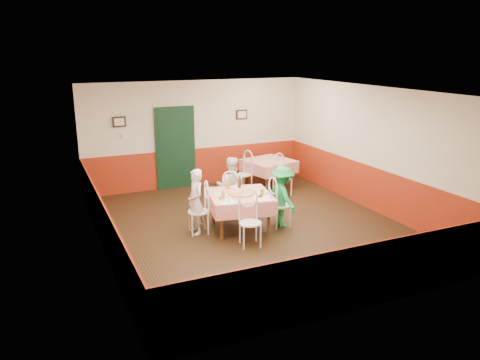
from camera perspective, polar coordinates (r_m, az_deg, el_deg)
name	(u,v)px	position (r m, az deg, el deg)	size (l,w,h in m)	color
floor	(253,227)	(9.77, 1.56, -5.78)	(7.00, 7.00, 0.00)	black
ceiling	(254,91)	(9.12, 1.69, 10.82)	(7.00, 7.00, 0.00)	white
back_wall	(196,134)	(12.53, -5.35, 5.63)	(6.00, 0.10, 2.80)	beige
front_wall	(366,217)	(6.50, 15.12, -4.40)	(6.00, 0.10, 2.80)	beige
left_wall	(98,178)	(8.53, -16.87, 0.23)	(0.10, 7.00, 2.80)	beige
right_wall	(373,149)	(10.96, 15.95, 3.64)	(0.10, 7.00, 2.80)	beige
wainscot_back	(197,167)	(12.70, -5.22, 1.62)	(6.00, 0.03, 1.00)	maroon
wainscot_front	(361,278)	(6.87, 14.50, -11.44)	(6.00, 0.03, 1.00)	maroon
wainscot_left	(103,226)	(8.80, -16.31, -5.42)	(0.03, 7.00, 1.00)	maroon
wainscot_right	(370,188)	(11.16, 15.54, -0.89)	(0.03, 7.00, 1.00)	maroon
door	(176,149)	(12.37, -7.87, 3.77)	(0.96, 0.06, 2.10)	black
picture_left	(119,122)	(11.93, -14.51, 6.88)	(0.32, 0.03, 0.26)	black
picture_right	(242,114)	(12.88, 0.21, 8.00)	(0.32, 0.03, 0.26)	black
thermostat	(124,136)	(12.00, -13.93, 5.28)	(0.10, 0.03, 0.10)	white
main_table	(240,212)	(9.54, 0.00, -3.91)	(1.22, 1.22, 0.77)	red
second_table	(269,174)	(12.40, 3.52, 0.71)	(1.12, 1.12, 0.77)	red
chair_left	(198,212)	(9.37, -5.08, -3.85)	(0.42, 0.42, 0.90)	white
chair_right	(280,205)	(9.73, 4.89, -3.10)	(0.42, 0.42, 0.90)	white
chair_far	(231,196)	(10.30, -1.06, -1.97)	(0.42, 0.42, 0.90)	white
chair_near	(250,223)	(8.74, 1.26, -5.26)	(0.42, 0.42, 0.90)	white
chair_second_a	(243,174)	(12.06, 0.36, 0.68)	(0.42, 0.42, 0.90)	white
chair_second_b	(283,178)	(11.74, 5.21, 0.20)	(0.42, 0.42, 0.90)	white
pizza	(241,193)	(9.39, 0.14, -1.64)	(0.50, 0.50, 0.03)	#B74723
plate_left	(221,195)	(9.33, -2.35, -1.83)	(0.25, 0.25, 0.01)	white
plate_right	(262,192)	(9.50, 2.66, -1.51)	(0.25, 0.25, 0.01)	white
plate_far	(236,187)	(9.83, -0.51, -0.89)	(0.25, 0.25, 0.01)	white
glass_a	(223,196)	(9.07, -2.07, -1.91)	(0.08, 0.08, 0.14)	#BF7219
glass_b	(262,193)	(9.28, 2.71, -1.54)	(0.07, 0.07, 0.14)	#BF7219
glass_c	(228,186)	(9.74, -1.49, -0.69)	(0.07, 0.07, 0.14)	#BF7219
beer_bottle	(239,183)	(9.76, -0.07, -0.33)	(0.07, 0.07, 0.24)	#381C0A
shaker_a	(223,200)	(8.92, -2.04, -2.41)	(0.04, 0.04, 0.09)	silver
shaker_b	(228,200)	(8.89, -1.42, -2.46)	(0.04, 0.04, 0.09)	silver
shaker_c	(220,199)	(8.99, -2.45, -2.27)	(0.04, 0.04, 0.09)	#B23319
menu_left	(226,201)	(8.97, -1.73, -2.59)	(0.30, 0.40, 0.00)	white
menu_right	(262,198)	(9.18, 2.75, -2.17)	(0.30, 0.40, 0.00)	white
wallet	(259,196)	(9.23, 2.32, -2.01)	(0.11, 0.09, 0.02)	black
diner_left	(196,202)	(9.30, -5.42, -2.66)	(0.48, 0.31, 1.32)	gray
diner_far	(231,186)	(10.29, -1.13, -0.77)	(0.64, 0.50, 1.32)	gray
diner_right	(282,197)	(9.68, 5.20, -2.02)	(0.82, 0.47, 1.28)	gray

